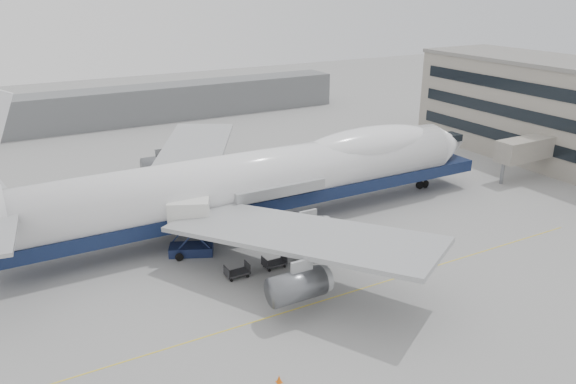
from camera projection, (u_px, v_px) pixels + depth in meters
ground at (313, 266)px, 56.15m from camera, size 260.00×260.00×0.00m
apron_line at (348, 293)px, 51.25m from camera, size 60.00×0.15×0.01m
hangar at (78, 111)px, 107.59m from camera, size 110.00×8.00×7.00m
airliner at (264, 178)px, 64.29m from camera, size 67.00×55.30×19.98m
catering_truck at (189, 224)px, 57.47m from camera, size 4.97×4.28×5.99m
traffic_cone at (279, 379)px, 39.72m from camera, size 0.40×0.40×0.59m
dolly_0 at (237, 272)px, 53.84m from camera, size 2.30×1.35×1.30m
dolly_1 at (274, 263)px, 55.69m from camera, size 2.30×1.35×1.30m
dolly_2 at (309, 254)px, 57.53m from camera, size 2.30×1.35×1.30m
dolly_3 at (342, 245)px, 59.38m from camera, size 2.30×1.35×1.30m
dolly_4 at (372, 237)px, 61.22m from camera, size 2.30×1.35×1.30m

